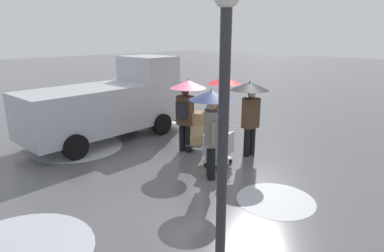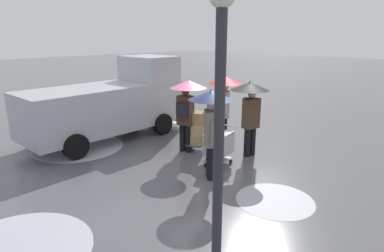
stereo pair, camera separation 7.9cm
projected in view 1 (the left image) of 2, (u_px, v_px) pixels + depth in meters
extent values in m
plane|color=#5B5B5E|center=(222.00, 159.00, 9.10)|extent=(90.00, 90.00, 0.00)
cylinder|color=silver|center=(184.00, 118.00, 13.64)|extent=(2.06, 2.06, 0.01)
cylinder|color=#ADAFB5|center=(276.00, 200.00, 6.86)|extent=(1.62, 1.62, 0.01)
cylinder|color=#ADAFB5|center=(78.00, 147.00, 10.06)|extent=(2.68, 2.68, 0.01)
cube|color=#B7BABF|center=(104.00, 107.00, 10.61)|extent=(2.08, 5.24, 1.40)
cube|color=#B7BABF|center=(148.00, 68.00, 11.67)|extent=(1.87, 1.44, 0.84)
cube|color=black|center=(163.00, 88.00, 12.40)|extent=(1.66, 0.10, 0.63)
cube|color=#232326|center=(165.00, 115.00, 12.71)|extent=(1.96, 0.21, 0.24)
cylinder|color=black|center=(127.00, 115.00, 12.59)|extent=(0.26, 0.73, 0.72)
cylinder|color=black|center=(162.00, 124.00, 11.32)|extent=(0.26, 0.73, 0.72)
cylinder|color=black|center=(43.00, 133.00, 10.29)|extent=(0.26, 0.73, 0.72)
cylinder|color=black|center=(75.00, 147.00, 9.02)|extent=(0.26, 0.73, 0.72)
cube|color=#B2B2B7|center=(219.00, 143.00, 8.55)|extent=(0.64, 0.84, 0.56)
cube|color=#B2B2B7|center=(218.00, 160.00, 8.68)|extent=(0.58, 0.75, 0.04)
cylinder|color=#B2B2B7|center=(227.00, 125.00, 8.78)|extent=(0.58, 0.14, 0.04)
sphere|color=black|center=(220.00, 169.00, 8.35)|extent=(0.10, 0.10, 0.10)
sphere|color=black|center=(206.00, 165.00, 8.57)|extent=(0.10, 0.10, 0.10)
sphere|color=black|center=(231.00, 161.00, 8.83)|extent=(0.10, 0.10, 0.10)
sphere|color=black|center=(217.00, 158.00, 9.06)|extent=(0.10, 0.10, 0.10)
cylinder|color=yellow|center=(214.00, 140.00, 8.49)|extent=(0.12, 0.29, 0.69)
cube|color=#515156|center=(196.00, 143.00, 9.75)|extent=(0.67, 0.74, 0.03)
cylinder|color=#515156|center=(207.00, 124.00, 9.79)|extent=(0.04, 0.04, 1.10)
cylinder|color=#515156|center=(193.00, 122.00, 9.95)|extent=(0.04, 0.04, 1.10)
cylinder|color=black|center=(207.00, 145.00, 9.97)|extent=(0.12, 0.20, 0.20)
cylinder|color=black|center=(192.00, 143.00, 10.14)|extent=(0.12, 0.20, 0.20)
cube|color=tan|center=(196.00, 139.00, 9.71)|extent=(0.56, 0.62, 0.27)
cube|color=tan|center=(196.00, 129.00, 9.63)|extent=(0.60, 0.61, 0.31)
cube|color=#A37F51|center=(196.00, 118.00, 9.54)|extent=(0.59, 0.56, 0.36)
cylinder|color=black|center=(223.00, 128.00, 10.60)|extent=(0.18, 0.18, 0.82)
cylinder|color=black|center=(224.00, 130.00, 10.40)|extent=(0.18, 0.18, 0.82)
cube|color=#B2A899|center=(224.00, 104.00, 10.28)|extent=(0.50, 0.52, 0.84)
sphere|color=beige|center=(225.00, 87.00, 10.13)|extent=(0.22, 0.22, 0.22)
cylinder|color=#B2A899|center=(224.00, 104.00, 10.54)|extent=(0.10, 0.10, 0.55)
cylinder|color=#B2A899|center=(225.00, 98.00, 10.04)|extent=(0.30, 0.27, 0.50)
cylinder|color=#333338|center=(225.00, 92.00, 10.08)|extent=(0.02, 0.02, 0.86)
cone|color=red|center=(225.00, 80.00, 9.97)|extent=(1.04, 1.04, 0.22)
sphere|color=#333338|center=(225.00, 76.00, 9.94)|extent=(0.04, 0.04, 0.04)
cube|color=brown|center=(218.00, 103.00, 10.28)|extent=(0.31, 0.33, 0.44)
cylinder|color=black|center=(182.00, 138.00, 9.67)|extent=(0.18, 0.18, 0.82)
cylinder|color=black|center=(188.00, 138.00, 9.58)|extent=(0.18, 0.18, 0.82)
cube|color=#473323|center=(185.00, 110.00, 9.40)|extent=(0.50, 0.39, 0.84)
sphere|color=brown|center=(185.00, 92.00, 9.26)|extent=(0.22, 0.22, 0.22)
cylinder|color=#473323|center=(177.00, 111.00, 9.53)|extent=(0.10, 0.10, 0.55)
cylinder|color=#473323|center=(191.00, 103.00, 9.28)|extent=(0.18, 0.32, 0.50)
cylinder|color=#333338|center=(188.00, 98.00, 9.25)|extent=(0.02, 0.02, 0.86)
cone|color=#E0668E|center=(188.00, 84.00, 9.15)|extent=(1.04, 1.04, 0.22)
sphere|color=#333338|center=(188.00, 79.00, 9.12)|extent=(0.04, 0.04, 0.04)
cube|color=black|center=(182.00, 110.00, 9.22)|extent=(0.33, 0.24, 0.44)
cylinder|color=black|center=(211.00, 163.00, 7.74)|extent=(0.18, 0.18, 0.82)
cylinder|color=black|center=(210.00, 160.00, 7.93)|extent=(0.18, 0.18, 0.82)
cube|color=slate|center=(211.00, 128.00, 7.62)|extent=(0.52, 0.50, 0.84)
sphere|color=beige|center=(212.00, 105.00, 7.47)|extent=(0.22, 0.22, 0.22)
cylinder|color=slate|center=(213.00, 134.00, 7.38)|extent=(0.10, 0.10, 0.55)
cylinder|color=slate|center=(210.00, 117.00, 7.73)|extent=(0.27, 0.29, 0.50)
cylinder|color=#333338|center=(211.00, 111.00, 7.61)|extent=(0.02, 0.02, 0.86)
cone|color=navy|center=(211.00, 95.00, 7.51)|extent=(1.04, 1.04, 0.22)
sphere|color=#333338|center=(211.00, 89.00, 7.47)|extent=(0.04, 0.04, 0.04)
cylinder|color=black|center=(252.00, 141.00, 9.35)|extent=(0.18, 0.18, 0.82)
cylinder|color=black|center=(247.00, 142.00, 9.25)|extent=(0.18, 0.18, 0.82)
cube|color=#473323|center=(251.00, 113.00, 9.08)|extent=(0.37, 0.49, 0.84)
sphere|color=beige|center=(252.00, 94.00, 8.93)|extent=(0.22, 0.22, 0.22)
cylinder|color=#473323|center=(257.00, 114.00, 9.23)|extent=(0.10, 0.10, 0.55)
cylinder|color=#473323|center=(247.00, 106.00, 8.90)|extent=(0.32, 0.16, 0.50)
cylinder|color=#333338|center=(249.00, 100.00, 8.92)|extent=(0.02, 0.02, 0.86)
cone|color=black|center=(249.00, 86.00, 8.82)|extent=(1.04, 1.04, 0.22)
sphere|color=#333338|center=(250.00, 81.00, 8.78)|extent=(0.04, 0.04, 0.04)
cylinder|color=#2D2D33|center=(222.00, 174.00, 3.74)|extent=(0.12, 0.12, 3.60)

